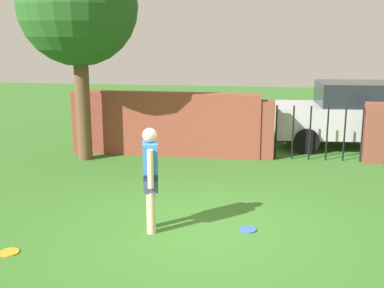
# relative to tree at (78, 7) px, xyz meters

# --- Properties ---
(ground_plane) EXTENTS (40.00, 40.00, 0.00)m
(ground_plane) POSITION_rel_tree_xyz_m (3.33, -3.86, -3.54)
(ground_plane) COLOR #336623
(brick_wall) EXTENTS (4.67, 0.50, 1.55)m
(brick_wall) POSITION_rel_tree_xyz_m (1.83, 0.73, -2.77)
(brick_wall) COLOR brown
(brick_wall) RESTS_ON ground
(tree) EXTENTS (2.71, 2.71, 4.93)m
(tree) POSITION_rel_tree_xyz_m (0.00, 0.00, 0.00)
(tree) COLOR brown
(tree) RESTS_ON ground
(person) EXTENTS (0.30, 0.53, 1.62)m
(person) POSITION_rel_tree_xyz_m (2.55, -3.97, -2.65)
(person) COLOR beige
(person) RESTS_ON ground
(fence_gate) EXTENTS (2.97, 0.44, 1.40)m
(fence_gate) POSITION_rel_tree_xyz_m (5.53, 0.73, -2.84)
(fence_gate) COLOR brown
(fence_gate) RESTS_ON ground
(car) EXTENTS (4.29, 2.12, 1.72)m
(car) POSITION_rel_tree_xyz_m (6.63, 2.25, -2.68)
(car) COLOR #B7B7BC
(car) RESTS_ON ground
(frisbee_orange) EXTENTS (0.27, 0.27, 0.02)m
(frisbee_orange) POSITION_rel_tree_xyz_m (0.76, -5.05, -3.53)
(frisbee_orange) COLOR orange
(frisbee_orange) RESTS_ON ground
(frisbee_blue) EXTENTS (0.27, 0.27, 0.02)m
(frisbee_blue) POSITION_rel_tree_xyz_m (4.04, -3.76, -3.53)
(frisbee_blue) COLOR blue
(frisbee_blue) RESTS_ON ground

